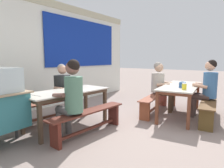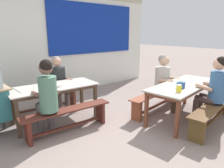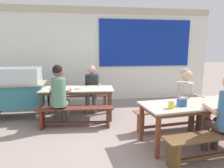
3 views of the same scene
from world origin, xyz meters
name	(u,v)px [view 2 (image 2 of 3)]	position (x,y,z in m)	size (l,w,h in m)	color
ground_plane	(127,131)	(0.00, 0.00, 0.00)	(40.00, 40.00, 0.00)	gray
backdrop_wall	(54,40)	(0.06, 2.93, 1.53)	(6.92, 0.23, 2.90)	silver
dining_table_far	(54,90)	(-0.78, 1.24, 0.65)	(1.71, 0.83, 0.72)	beige
dining_table_near	(184,87)	(1.28, -0.30, 0.65)	(1.97, 0.96, 0.72)	#B7B1A1
bench_far_back	(45,99)	(-0.75, 1.84, 0.30)	(1.57, 0.41, 0.43)	brown
bench_far_front	(68,116)	(-0.82, 0.65, 0.29)	(1.62, 0.36, 0.43)	#56271D
bench_near_back	(157,98)	(1.21, 0.29, 0.29)	(1.77, 0.48, 0.43)	brown
bench_near_front	(213,112)	(1.36, -0.90, 0.29)	(1.84, 0.52, 0.43)	brown
person_left_back_turned	(47,94)	(-1.13, 0.73, 0.75)	(0.43, 0.52, 1.33)	#5E5D5C
person_center_facing	(58,80)	(-0.43, 1.77, 0.69)	(0.51, 0.56, 1.22)	#685A56
person_near_front	(214,87)	(1.42, -0.82, 0.74)	(0.41, 0.52, 1.32)	#483632
person_right_near_table	(165,78)	(1.42, 0.25, 0.72)	(0.48, 0.58, 1.25)	#4A3726
tissue_box	(181,85)	(0.95, -0.43, 0.78)	(0.12, 0.11, 0.14)	#2E5695
condiment_jar	(179,88)	(0.72, -0.53, 0.78)	(0.09, 0.09, 0.13)	yellow
soup_bowl	(58,85)	(-0.74, 1.15, 0.74)	(0.18, 0.18, 0.04)	silver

